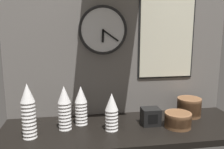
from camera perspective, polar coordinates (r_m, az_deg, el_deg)
The scene contains 11 objects.
ground_plane at distance 1.59m, azimuth 3.47°, elevation -12.94°, with size 1.60×0.56×0.04m, color black.
wall_tiled_back at distance 1.72m, azimuth 1.72°, elevation 7.64°, with size 1.60×0.03×1.05m.
cup_stack_center_left at distance 1.58m, azimuth -7.47°, elevation -7.35°, with size 0.08×0.08×0.26m.
cup_stack_center at distance 1.49m, azimuth -0.09°, elevation -8.93°, with size 0.08×0.08×0.24m.
cup_stack_far_left at distance 1.45m, azimuth -19.46°, elevation -8.27°, with size 0.08×0.08×0.32m.
cup_stack_left at distance 1.52m, azimuth -11.37°, elevation -7.83°, with size 0.08×0.08×0.28m.
bowl_stack_far_right at distance 1.82m, azimuth 18.05°, elevation -7.34°, with size 0.17×0.17×0.13m.
bowl_stack_right at distance 1.61m, azimuth 15.56°, elevation -10.36°, with size 0.17×0.17×0.10m.
wall_clock at distance 1.67m, azimuth -2.18°, elevation 10.62°, with size 0.34×0.03×0.34m.
menu_board at distance 1.80m, azimuth 12.98°, elevation 8.45°, with size 0.42×0.01×0.59m.
napkin_dispenser at distance 1.61m, azimuth 9.22°, elevation -9.91°, with size 0.12×0.10×0.11m.
Camera 1 is at (-0.33, -1.42, 0.62)m, focal length 38.00 mm.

